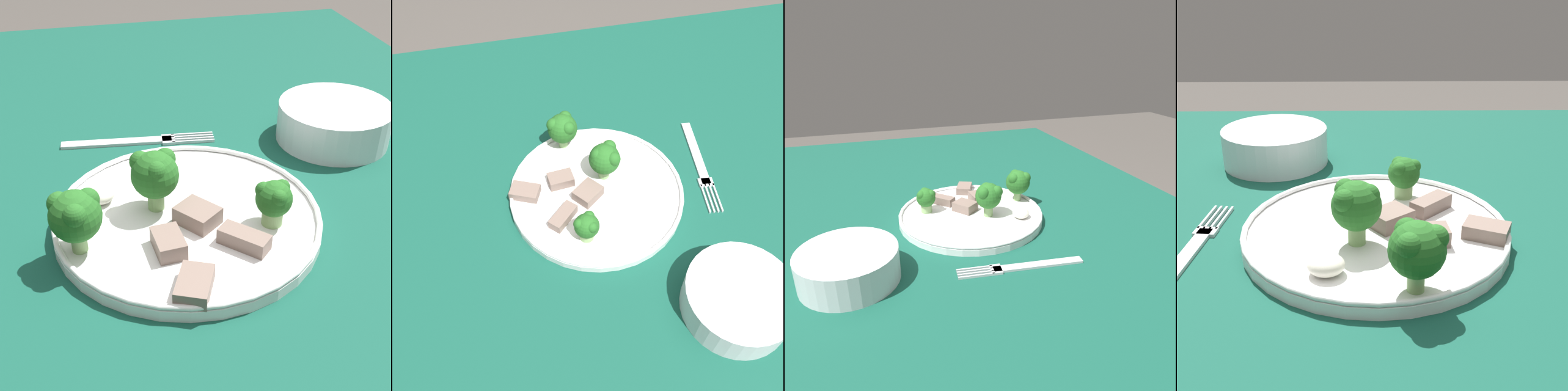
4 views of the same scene
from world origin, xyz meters
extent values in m
cube|color=#114738|center=(0.00, 0.00, 0.72)|extent=(1.39, 0.96, 0.03)
cylinder|color=brown|center=(-0.63, 0.42, 0.35)|extent=(0.06, 0.06, 0.71)
cylinder|color=white|center=(0.02, -0.01, 0.74)|extent=(0.28, 0.28, 0.01)
torus|color=white|center=(0.02, -0.01, 0.75)|extent=(0.28, 0.28, 0.01)
cube|color=silver|center=(-0.17, -0.07, 0.74)|extent=(0.03, 0.15, 0.00)
cube|color=silver|center=(-0.16, 0.00, 0.74)|extent=(0.03, 0.02, 0.00)
cube|color=silver|center=(-0.15, 0.03, 0.74)|extent=(0.01, 0.06, 0.00)
cube|color=silver|center=(-0.16, 0.03, 0.74)|extent=(0.01, 0.06, 0.00)
cube|color=silver|center=(-0.16, 0.03, 0.74)|extent=(0.01, 0.06, 0.00)
cube|color=silver|center=(-0.17, 0.03, 0.74)|extent=(0.01, 0.06, 0.00)
cylinder|color=silver|center=(-0.12, 0.21, 0.76)|extent=(0.15, 0.15, 0.05)
cylinder|color=silver|center=(-0.12, 0.21, 0.76)|extent=(0.12, 0.12, 0.04)
cylinder|color=#7FA866|center=(0.05, 0.07, 0.76)|extent=(0.02, 0.02, 0.02)
sphere|color=#215B1E|center=(0.05, 0.07, 0.78)|extent=(0.04, 0.04, 0.04)
sphere|color=#215B1E|center=(0.06, 0.07, 0.79)|extent=(0.02, 0.02, 0.02)
sphere|color=#215B1E|center=(0.05, 0.08, 0.79)|extent=(0.02, 0.02, 0.02)
sphere|color=#215B1E|center=(0.05, 0.06, 0.79)|extent=(0.02, 0.02, 0.02)
cylinder|color=#7FA866|center=(0.05, -0.13, 0.76)|extent=(0.02, 0.02, 0.02)
sphere|color=#215B1E|center=(0.05, -0.13, 0.79)|extent=(0.05, 0.05, 0.05)
sphere|color=#215B1E|center=(0.07, -0.13, 0.80)|extent=(0.02, 0.02, 0.02)
sphere|color=#215B1E|center=(0.04, -0.11, 0.80)|extent=(0.02, 0.02, 0.02)
sphere|color=#215B1E|center=(0.04, -0.14, 0.80)|extent=(0.02, 0.02, 0.02)
cylinder|color=#7FA866|center=(0.00, -0.04, 0.76)|extent=(0.02, 0.02, 0.02)
sphere|color=#215B1E|center=(0.00, -0.04, 0.79)|extent=(0.05, 0.05, 0.05)
sphere|color=#215B1E|center=(0.01, -0.04, 0.80)|extent=(0.02, 0.02, 0.02)
sphere|color=#215B1E|center=(-0.01, -0.03, 0.80)|extent=(0.02, 0.02, 0.02)
sphere|color=#215B1E|center=(-0.01, -0.06, 0.80)|extent=(0.02, 0.02, 0.02)
cube|color=#756056|center=(0.07, -0.04, 0.76)|extent=(0.04, 0.03, 0.02)
cube|color=#756056|center=(0.13, -0.03, 0.76)|extent=(0.05, 0.05, 0.02)
cube|color=#756056|center=(0.08, 0.03, 0.76)|extent=(0.05, 0.05, 0.02)
cube|color=#756056|center=(0.04, -0.01, 0.76)|extent=(0.05, 0.05, 0.02)
ellipsoid|color=silver|center=(-0.03, -0.10, 0.76)|extent=(0.03, 0.03, 0.02)
camera|label=1|loc=(0.47, -0.11, 1.09)|focal=50.00mm
camera|label=2|loc=(0.13, 0.42, 1.33)|focal=42.00mm
camera|label=3|loc=(-0.63, 0.18, 1.08)|focal=35.00mm
camera|label=4|loc=(0.01, -0.52, 1.02)|focal=50.00mm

